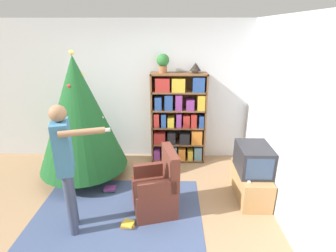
% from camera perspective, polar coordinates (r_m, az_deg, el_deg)
% --- Properties ---
extents(ground_plane, '(14.00, 14.00, 0.00)m').
position_cam_1_polar(ground_plane, '(3.72, -7.80, -20.44)').
color(ground_plane, '#9E7A56').
extents(wall_back, '(8.00, 0.10, 2.60)m').
position_cam_1_polar(wall_back, '(5.01, -4.99, 7.40)').
color(wall_back, silver).
rests_on(wall_back, ground_plane).
extents(wall_right, '(0.10, 8.00, 2.60)m').
position_cam_1_polar(wall_right, '(3.33, 27.13, -1.65)').
color(wall_right, silver).
rests_on(wall_right, ground_plane).
extents(area_rug, '(2.31, 1.90, 0.01)m').
position_cam_1_polar(area_rug, '(3.84, -11.10, -19.14)').
color(area_rug, '#3D4C70').
rests_on(area_rug, ground_plane).
extents(bookshelf, '(1.01, 0.32, 1.69)m').
position_cam_1_polar(bookshelf, '(4.89, 2.37, 1.31)').
color(bookshelf, brown).
rests_on(bookshelf, ground_plane).
extents(tv_stand, '(0.42, 0.89, 0.43)m').
position_cam_1_polar(tv_stand, '(4.25, 17.48, -11.88)').
color(tv_stand, tan).
rests_on(tv_stand, ground_plane).
extents(television, '(0.45, 0.60, 0.41)m').
position_cam_1_polar(television, '(4.05, 18.12, -6.85)').
color(television, '#28282D').
rests_on(television, tv_stand).
extents(game_remote, '(0.04, 0.12, 0.02)m').
position_cam_1_polar(game_remote, '(3.89, 17.05, -11.18)').
color(game_remote, white).
rests_on(game_remote, tv_stand).
extents(christmas_tree, '(1.44, 1.44, 2.13)m').
position_cam_1_polar(christmas_tree, '(4.43, -18.79, 2.45)').
color(christmas_tree, '#4C3323').
rests_on(christmas_tree, ground_plane).
extents(armchair, '(0.69, 0.68, 0.92)m').
position_cam_1_polar(armchair, '(3.73, -2.39, -13.85)').
color(armchair, brown).
rests_on(armchair, ground_plane).
extents(standing_person, '(0.71, 0.45, 1.66)m').
position_cam_1_polar(standing_person, '(3.30, -21.39, -6.98)').
color(standing_person, '#38425B').
rests_on(standing_person, ground_plane).
extents(potted_plant, '(0.22, 0.22, 0.33)m').
position_cam_1_polar(potted_plant, '(4.66, -1.12, 13.79)').
color(potted_plant, '#935B38').
rests_on(potted_plant, bookshelf).
extents(table_lamp, '(0.20, 0.20, 0.18)m').
position_cam_1_polar(table_lamp, '(4.69, 6.00, 12.63)').
color(table_lamp, '#473828').
rests_on(table_lamp, bookshelf).
extents(book_pile_near_tree, '(0.20, 0.14, 0.07)m').
position_cam_1_polar(book_pile_near_tree, '(4.37, -12.49, -13.28)').
color(book_pile_near_tree, '#2D7A42').
rests_on(book_pile_near_tree, ground_plane).
extents(book_pile_by_chair, '(0.18, 0.17, 0.06)m').
position_cam_1_polar(book_pile_by_chair, '(3.68, -8.70, -20.42)').
color(book_pile_by_chair, orange).
rests_on(book_pile_by_chair, ground_plane).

